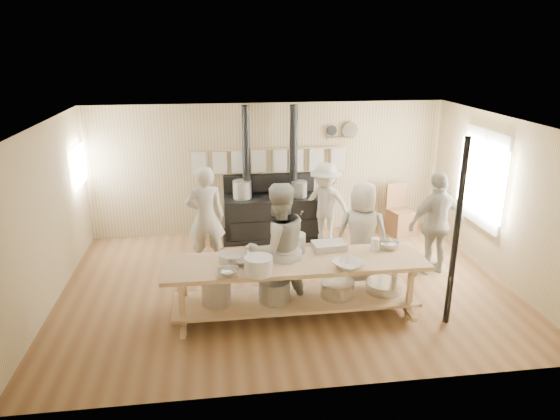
{
  "coord_description": "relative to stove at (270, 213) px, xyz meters",
  "views": [
    {
      "loc": [
        -1.05,
        -7.07,
        3.7
      ],
      "look_at": [
        -0.07,
        0.2,
        1.22
      ],
      "focal_mm": 32.0,
      "sensor_mm": 36.0,
      "label": 1
    }
  ],
  "objects": [
    {
      "name": "chair",
      "position": [
        2.62,
        -0.15,
        -0.22
      ],
      "size": [
        0.58,
        0.58,
        1.02
      ],
      "rotation": [
        0.0,
        0.0,
        0.26
      ],
      "color": "brown",
      "rests_on": "ground"
    },
    {
      "name": "bowl_steel_b",
      "position": [
        1.42,
        -2.76,
        0.38
      ],
      "size": [
        0.36,
        0.36,
        0.09
      ],
      "primitive_type": "imported",
      "rotation": [
        0.0,
        0.0,
        3.41
      ],
      "color": "silver",
      "rests_on": "prep_table"
    },
    {
      "name": "prep_table",
      "position": [
        -0.0,
        -3.02,
        -0.0
      ],
      "size": [
        3.6,
        0.9,
        0.85
      ],
      "color": "tan",
      "rests_on": "ground"
    },
    {
      "name": "cook_right",
      "position": [
        2.53,
        -1.92,
        0.35
      ],
      "size": [
        1.08,
        0.6,
        1.74
      ],
      "primitive_type": "imported",
      "rotation": [
        0.0,
        0.0,
        3.33
      ],
      "color": "#A5A392",
      "rests_on": "ground"
    },
    {
      "name": "left_opening",
      "position": [
        -3.44,
        -0.12,
        1.08
      ],
      "size": [
        0.0,
        0.9,
        0.9
      ],
      "color": "white",
      "rests_on": "ground"
    },
    {
      "name": "bowl_white_a",
      "position": [
        -0.65,
        -3.02,
        0.37
      ],
      "size": [
        0.4,
        0.4,
        0.08
      ],
      "primitive_type": "imported",
      "rotation": [
        0.0,
        0.0,
        -0.17
      ],
      "color": "white",
      "rests_on": "prep_table"
    },
    {
      "name": "deep_bowl_enamel",
      "position": [
        -0.54,
        -3.35,
        0.44
      ],
      "size": [
        0.37,
        0.37,
        0.23
      ],
      "primitive_type": "cylinder",
      "rotation": [
        0.0,
        0.0,
        -0.02
      ],
      "color": "white",
      "rests_on": "prep_table"
    },
    {
      "name": "cook_far_left",
      "position": [
        -1.23,
        -1.15,
        0.36
      ],
      "size": [
        0.68,
        0.47,
        1.77
      ],
      "primitive_type": "imported",
      "rotation": [
        0.0,
        0.0,
        3.22
      ],
      "color": "#A5A392",
      "rests_on": "ground"
    },
    {
      "name": "cook_left",
      "position": [
        -0.22,
        -2.8,
        0.43
      ],
      "size": [
        1.1,
        0.96,
        1.91
      ],
      "primitive_type": "imported",
      "rotation": [
        0.0,
        0.0,
        3.44
      ],
      "color": "#A5A392",
      "rests_on": "ground"
    },
    {
      "name": "ground",
      "position": [
        0.01,
        -2.12,
        -0.52
      ],
      "size": [
        7.0,
        7.0,
        0.0
      ],
      "primitive_type": "plane",
      "color": "brown",
      "rests_on": "ground"
    },
    {
      "name": "cook_by_window",
      "position": [
        0.96,
        -0.55,
        0.29
      ],
      "size": [
        1.21,
        1.08,
        1.62
      ],
      "primitive_type": "imported",
      "rotation": [
        0.0,
        0.0,
        -0.58
      ],
      "color": "#A5A392",
      "rests_on": "ground"
    },
    {
      "name": "mixing_bowl_large",
      "position": [
        -0.85,
        -2.93,
        0.39
      ],
      "size": [
        0.49,
        0.49,
        0.12
      ],
      "primitive_type": "cylinder",
      "rotation": [
        0.0,
        0.0,
        -0.33
      ],
      "color": "silver",
      "rests_on": "prep_table"
    },
    {
      "name": "towel_rail",
      "position": [
        0.01,
        0.28,
        1.03
      ],
      "size": [
        3.0,
        0.04,
        0.47
      ],
      "color": "tan",
      "rests_on": "ground"
    },
    {
      "name": "back_wall_shelf",
      "position": [
        1.47,
        0.32,
        1.48
      ],
      "size": [
        0.63,
        0.14,
        0.32
      ],
      "color": "tan",
      "rests_on": "ground"
    },
    {
      "name": "room_shell",
      "position": [
        0.01,
        -2.12,
        1.1
      ],
      "size": [
        7.0,
        7.0,
        7.0
      ],
      "color": "tan",
      "rests_on": "ground"
    },
    {
      "name": "support_post",
      "position": [
        2.06,
        -3.47,
        0.78
      ],
      "size": [
        0.08,
        0.08,
        2.6
      ],
      "primitive_type": "cylinder",
      "color": "black",
      "rests_on": "ground"
    },
    {
      "name": "bucket_galv",
      "position": [
        0.04,
        -2.72,
        0.47
      ],
      "size": [
        0.38,
        0.38,
        0.27
      ],
      "primitive_type": "cylinder",
      "rotation": [
        0.0,
        0.0,
        -0.33
      ],
      "color": "gray",
      "rests_on": "prep_table"
    },
    {
      "name": "pitcher",
      "position": [
        1.19,
        -2.82,
        0.42
      ],
      "size": [
        0.14,
        0.14,
        0.19
      ],
      "primitive_type": "cylinder",
      "rotation": [
        0.0,
        0.0,
        -0.14
      ],
      "color": "white",
      "rests_on": "prep_table"
    },
    {
      "name": "stove",
      "position": [
        0.0,
        0.0,
        0.0
      ],
      "size": [
        1.9,
        0.75,
        2.6
      ],
      "color": "black",
      "rests_on": "ground"
    },
    {
      "name": "cook_center",
      "position": [
        1.2,
        -2.15,
        0.32
      ],
      "size": [
        0.95,
        0.77,
        1.68
      ],
      "primitive_type": "imported",
      "rotation": [
        0.0,
        0.0,
        2.82
      ],
      "color": "#A5A392",
      "rests_on": "ground"
    },
    {
      "name": "bowl_steel_a",
      "position": [
        -0.93,
        -3.35,
        0.37
      ],
      "size": [
        0.38,
        0.38,
        0.08
      ],
      "primitive_type": "imported",
      "rotation": [
        0.0,
        0.0,
        0.89
      ],
      "color": "silver",
      "rests_on": "prep_table"
    },
    {
      "name": "roasting_pan",
      "position": [
        0.55,
        -2.69,
        0.38
      ],
      "size": [
        0.49,
        0.35,
        0.1
      ],
      "primitive_type": "cube",
      "rotation": [
        0.0,
        0.0,
        0.08
      ],
      "color": "#B2B2B7",
      "rests_on": "prep_table"
    },
    {
      "name": "bowl_white_b",
      "position": [
        0.66,
        -3.35,
        0.38
      ],
      "size": [
        0.55,
        0.55,
        0.1
      ],
      "primitive_type": "imported",
      "rotation": [
        0.0,
        0.0,
        2.16
      ],
      "color": "white",
      "rests_on": "prep_table"
    },
    {
      "name": "window_right",
      "position": [
        3.48,
        -1.52,
        0.98
      ],
      "size": [
        0.09,
        1.5,
        1.65
      ],
      "color": "beige",
      "rests_on": "ground"
    }
  ]
}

